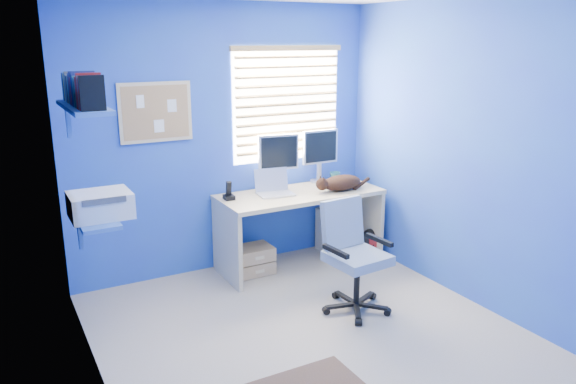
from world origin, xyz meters
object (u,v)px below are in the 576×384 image
cat (342,183)px  desk (300,229)px  office_chair (353,270)px  tower_pc (335,232)px  laptop (275,183)px

cat → desk: bearing=164.8°
desk → office_chair: 1.03m
desk → tower_pc: size_ratio=3.52×
cat → office_chair: office_chair is taller
cat → office_chair: (-0.48, -0.90, -0.48)m
tower_pc → office_chair: size_ratio=0.50×
desk → office_chair: (-0.08, -1.03, -0.03)m
tower_pc → office_chair: bearing=-120.8°
cat → tower_pc: size_ratio=0.93×
laptop → office_chair: 1.19m
cat → office_chair: 1.13m
cat → office_chair: size_ratio=0.46×
laptop → office_chair: (0.16, -1.07, -0.51)m
laptop → office_chair: size_ratio=0.36×
desk → office_chair: bearing=-94.6°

